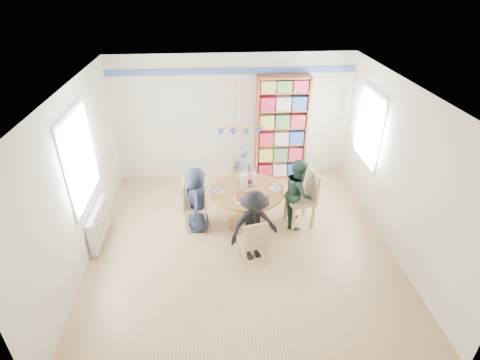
{
  "coord_description": "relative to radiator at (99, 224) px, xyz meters",
  "views": [
    {
      "loc": [
        -0.41,
        -5.01,
        4.18
      ],
      "look_at": [
        0.0,
        0.4,
        1.05
      ],
      "focal_mm": 28.0,
      "sensor_mm": 36.0,
      "label": 1
    }
  ],
  "objects": [
    {
      "name": "person_near",
      "position": [
        2.58,
        -0.62,
        0.27
      ],
      "size": [
        0.91,
        0.7,
        1.24
      ],
      "primitive_type": "imported",
      "rotation": [
        0.0,
        0.0,
        0.34
      ],
      "color": "black",
      "rests_on": "ground"
    },
    {
      "name": "chair_left",
      "position": [
        1.55,
        0.29,
        0.16
      ],
      "size": [
        0.41,
        0.41,
        0.93
      ],
      "color": "#D4B182",
      "rests_on": "ground"
    },
    {
      "name": "chair_near",
      "position": [
        2.55,
        -0.8,
        0.12
      ],
      "size": [
        0.45,
        0.45,
        0.86
      ],
      "color": "#D4B182",
      "rests_on": "ground"
    },
    {
      "name": "person_left",
      "position": [
        1.67,
        0.22,
        0.26
      ],
      "size": [
        0.42,
        0.62,
        1.23
      ],
      "primitive_type": "imported",
      "rotation": [
        0.0,
        0.0,
        -1.53
      ],
      "color": "#171F34",
      "rests_on": "ground"
    },
    {
      "name": "radiator",
      "position": [
        0.0,
        0.0,
        0.0
      ],
      "size": [
        0.12,
        1.0,
        0.6
      ],
      "color": "silver",
      "rests_on": "ground"
    },
    {
      "name": "tableware",
      "position": [
        2.53,
        0.29,
        0.47
      ],
      "size": [
        1.21,
        1.21,
        0.32
      ],
      "color": "white",
      "rests_on": "dining_table"
    },
    {
      "name": "room_shell",
      "position": [
        2.16,
        0.57,
        1.3
      ],
      "size": [
        5.0,
        5.0,
        5.0
      ],
      "color": "white",
      "rests_on": "ground"
    },
    {
      "name": "person_far",
      "position": [
        2.55,
        1.17,
        0.23
      ],
      "size": [
        0.48,
        0.37,
        1.17
      ],
      "primitive_type": "imported",
      "rotation": [
        0.0,
        0.0,
        3.37
      ],
      "color": "gray",
      "rests_on": "ground"
    },
    {
      "name": "dining_table",
      "position": [
        2.56,
        0.27,
        0.21
      ],
      "size": [
        1.3,
        1.3,
        0.75
      ],
      "color": "brown",
      "rests_on": "ground"
    },
    {
      "name": "ground",
      "position": [
        2.42,
        -0.3,
        -0.35
      ],
      "size": [
        5.0,
        5.0,
        0.0
      ],
      "primitive_type": "plane",
      "color": "tan"
    },
    {
      "name": "chair_far",
      "position": [
        2.58,
        1.27,
        0.17
      ],
      "size": [
        0.54,
        0.54,
        0.94
      ],
      "color": "#D4B182",
      "rests_on": "ground"
    },
    {
      "name": "chair_right",
      "position": [
        3.6,
        0.26,
        0.23
      ],
      "size": [
        0.55,
        0.55,
        1.06
      ],
      "color": "#D4B182",
      "rests_on": "ground"
    },
    {
      "name": "person_right",
      "position": [
        3.48,
        0.27,
        0.3
      ],
      "size": [
        0.58,
        0.7,
        1.29
      ],
      "primitive_type": "imported",
      "rotation": [
        0.0,
        0.0,
        1.41
      ],
      "color": "#1A3429",
      "rests_on": "ground"
    },
    {
      "name": "bookshelf",
      "position": [
        3.44,
        2.04,
        0.77
      ],
      "size": [
        1.08,
        0.33,
        2.28
      ],
      "color": "brown",
      "rests_on": "ground"
    }
  ]
}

